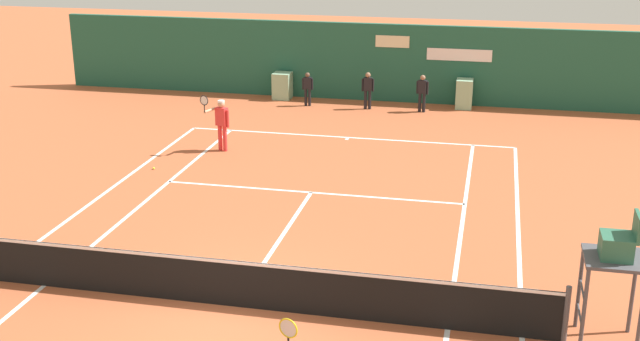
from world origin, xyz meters
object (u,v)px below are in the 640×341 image
umpire_chair (616,257)px  ball_kid_left_post (368,88)px  tennis_ball_by_sideline (154,168)px  ball_kid_right_post (422,91)px  player_on_baseline (221,120)px  ball_kid_centre_post (308,87)px

umpire_chair → ball_kid_left_post: 16.81m
tennis_ball_by_sideline → ball_kid_right_post: bearing=50.3°
player_on_baseline → ball_kid_right_post: player_on_baseline is taller
umpire_chair → tennis_ball_by_sideline: umpire_chair is taller
player_on_baseline → ball_kid_left_post: player_on_baseline is taller
player_on_baseline → ball_kid_left_post: size_ratio=1.33×
umpire_chair → tennis_ball_by_sideline: 13.67m
ball_kid_left_post → ball_kid_right_post: size_ratio=1.00×
umpire_chair → ball_kid_centre_post: (-8.96, 15.40, -0.90)m
ball_kid_right_post → tennis_ball_by_sideline: ball_kid_right_post is taller
umpire_chair → ball_kid_centre_post: umpire_chair is taller
umpire_chair → ball_kid_left_post: bearing=23.5°
umpire_chair → ball_kid_centre_post: bearing=30.2°
umpire_chair → ball_kid_right_post: size_ratio=1.77×
player_on_baseline → ball_kid_centre_post: (1.26, 6.11, -0.23)m
ball_kid_right_post → tennis_ball_by_sideline: bearing=61.7°
ball_kid_left_post → ball_kid_right_post: bearing=171.8°
ball_kid_left_post → player_on_baseline: bearing=51.8°
player_on_baseline → ball_kid_centre_post: bearing=-84.3°
ball_kid_centre_post → ball_kid_right_post: size_ratio=0.93×
ball_kid_centre_post → tennis_ball_by_sideline: size_ratio=18.60×
umpire_chair → player_on_baseline: umpire_chair is taller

